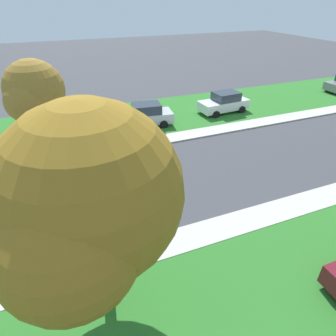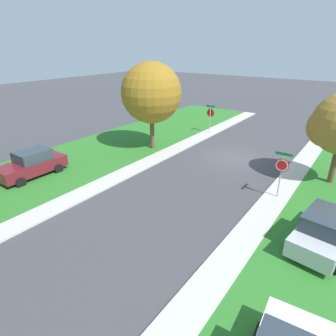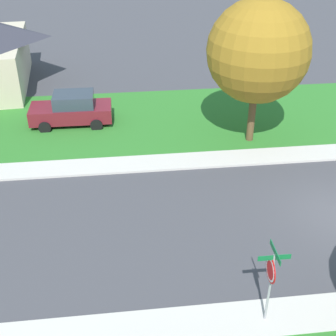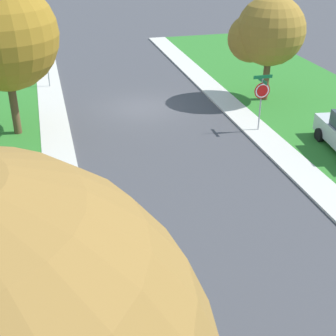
{
  "view_description": "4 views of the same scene",
  "coord_description": "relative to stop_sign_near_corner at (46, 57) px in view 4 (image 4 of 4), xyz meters",
  "views": [
    {
      "loc": [
        12.66,
        1.52,
        8.93
      ],
      "look_at": [
        1.13,
        6.19,
        1.4
      ],
      "focal_mm": 30.98,
      "sensor_mm": 36.0,
      "label": 1
    },
    {
      "loc": [
        -8.17,
        20.06,
        8.14
      ],
      "look_at": [
        0.99,
        7.26,
        1.4
      ],
      "focal_mm": 31.02,
      "sensor_mm": 36.0,
      "label": 2
    },
    {
      "loc": [
        -13.68,
        8.45,
        11.06
      ],
      "look_at": [
        1.98,
        6.62,
        1.4
      ],
      "focal_mm": 49.37,
      "sensor_mm": 36.0,
      "label": 3
    },
    {
      "loc": [
        4.88,
        23.94,
        9.14
      ],
      "look_at": [
        1.11,
        9.67,
        1.4
      ],
      "focal_mm": 51.27,
      "sensor_mm": 36.0,
      "label": 4
    }
  ],
  "objects": [
    {
      "name": "stop_sign_near_corner",
      "position": [
        0.0,
        0.0,
        0.0
      ],
      "size": [
        0.92,
        0.92,
        2.77
      ],
      "color": "#9E9EA3",
      "rests_on": "ground"
    },
    {
      "name": "tree_corner_large",
      "position": [
        -11.32,
        5.29,
        1.83
      ],
      "size": [
        3.92,
        3.64,
        5.67
      ],
      "color": "brown",
      "rests_on": "ground"
    },
    {
      "name": "sidewalk_east",
      "position": [
        0.05,
        16.87,
        -1.84
      ],
      "size": [
        1.4,
        56.0,
        0.1
      ],
      "primitive_type": "cube",
      "color": "beige",
      "rests_on": "ground"
    },
    {
      "name": "stop_sign_far_corner",
      "position": [
        -9.39,
        9.4,
        0.0
      ],
      "size": [
        0.92,
        0.92,
        2.77
      ],
      "color": "#9E9EA3",
      "rests_on": "ground"
    },
    {
      "name": "ground_plane",
      "position": [
        -4.65,
        4.87,
        -1.89
      ],
      "size": [
        120.0,
        120.0,
        0.0
      ],
      "primitive_type": "plane",
      "color": "#424247"
    }
  ]
}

